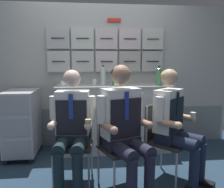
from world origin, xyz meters
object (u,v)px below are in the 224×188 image
at_px(folding_chair_left, 75,135).
at_px(crew_member_right, 125,123).
at_px(paper_cup_blue, 117,84).
at_px(crew_member_left, 72,125).
at_px(service_trolley, 22,121).
at_px(snack_banana, 121,83).
at_px(folding_chair_right, 117,138).
at_px(folding_chair_by_counter, 161,133).
at_px(water_bottle_clear, 114,78).
at_px(crew_member_by_counter, 175,121).

xyz_separation_m(folding_chair_left, crew_member_right, (0.51, -0.30, 0.20)).
distance_m(crew_member_right, paper_cup_blue, 1.00).
height_order(crew_member_left, paper_cup_blue, crew_member_left).
relative_size(service_trolley, paper_cup_blue, 13.62).
relative_size(folding_chair_left, crew_member_left, 0.68).
bearing_deg(snack_banana, paper_cup_blue, -107.95).
height_order(service_trolley, folding_chair_right, service_trolley).
bearing_deg(folding_chair_right, folding_chair_left, 160.73).
relative_size(folding_chair_by_counter, paper_cup_blue, 12.34).
distance_m(crew_member_right, water_bottle_clear, 1.13).
bearing_deg(crew_member_by_counter, folding_chair_by_counter, 134.04).
bearing_deg(folding_chair_left, crew_member_by_counter, -8.36).
distance_m(service_trolley, folding_chair_left, 1.03).
xyz_separation_m(crew_member_right, crew_member_by_counter, (0.57, 0.15, -0.03)).
height_order(crew_member_right, folding_chair_by_counter, crew_member_right).
bearing_deg(paper_cup_blue, crew_member_right, -92.45).
distance_m(crew_member_left, snack_banana, 1.33).
xyz_separation_m(service_trolley, paper_cup_blue, (1.29, -0.06, 0.51)).
relative_size(crew_member_left, water_bottle_clear, 5.37).
relative_size(folding_chair_left, crew_member_right, 0.65).
height_order(crew_member_left, folding_chair_by_counter, crew_member_left).
distance_m(folding_chair_left, crew_member_left, 0.23).
height_order(service_trolley, folding_chair_left, service_trolley).
relative_size(folding_chair_left, folding_chair_right, 1.00).
xyz_separation_m(crew_member_right, snack_banana, (0.14, 1.25, 0.28)).
bearing_deg(folding_chair_right, crew_member_by_counter, -0.07).
bearing_deg(folding_chair_left, water_bottle_clear, 55.16).
bearing_deg(folding_chair_right, water_bottle_clear, 85.14).
xyz_separation_m(crew_member_by_counter, paper_cup_blue, (-0.53, 0.81, 0.33)).
distance_m(folding_chair_left, crew_member_by_counter, 1.10).
relative_size(crew_member_left, crew_member_right, 0.96).
distance_m(crew_member_left, folding_chair_by_counter, 1.00).
distance_m(paper_cup_blue, snack_banana, 0.31).
xyz_separation_m(folding_chair_left, snack_banana, (0.65, 0.95, 0.48)).
height_order(folding_chair_left, crew_member_by_counter, crew_member_by_counter).
relative_size(folding_chair_left, folding_chair_by_counter, 1.00).
relative_size(folding_chair_right, water_bottle_clear, 3.64).
height_order(service_trolley, crew_member_by_counter, crew_member_by_counter).
xyz_separation_m(folding_chair_right, water_bottle_clear, (0.08, 0.92, 0.57)).
relative_size(folding_chair_by_counter, snack_banana, 4.81).
height_order(folding_chair_left, water_bottle_clear, water_bottle_clear).
distance_m(service_trolley, crew_member_left, 1.15).
height_order(crew_member_left, water_bottle_clear, crew_member_left).
relative_size(crew_member_left, snack_banana, 7.10).
bearing_deg(folding_chair_right, crew_member_left, -179.65).
height_order(folding_chair_right, crew_member_by_counter, crew_member_by_counter).
relative_size(folding_chair_right, crew_member_right, 0.65).
height_order(folding_chair_right, paper_cup_blue, paper_cup_blue).
relative_size(service_trolley, crew_member_right, 0.72).
xyz_separation_m(folding_chair_by_counter, water_bottle_clear, (-0.44, 0.81, 0.57)).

